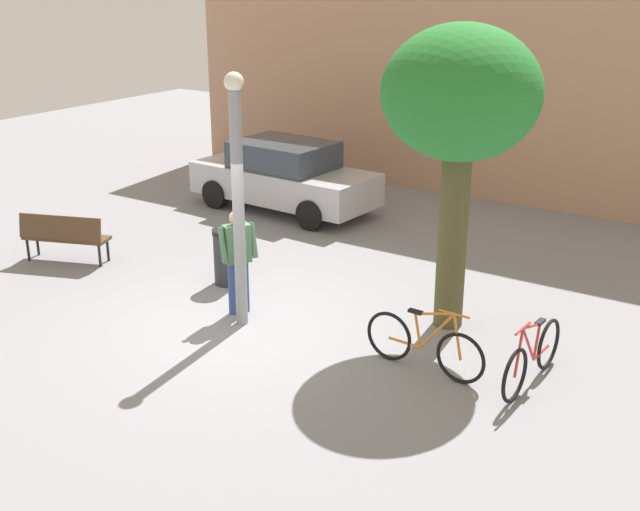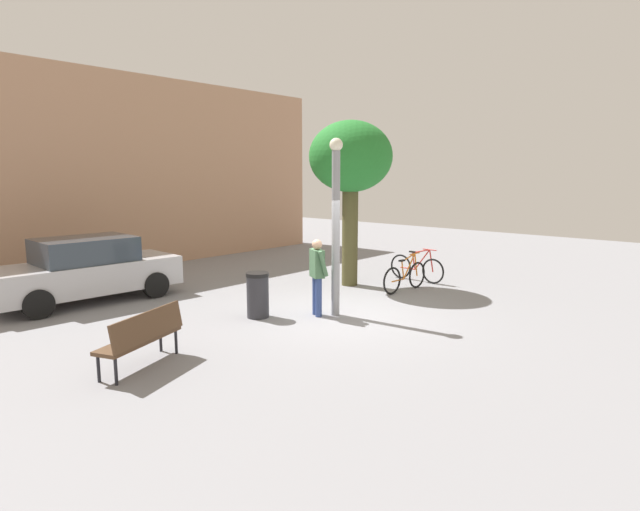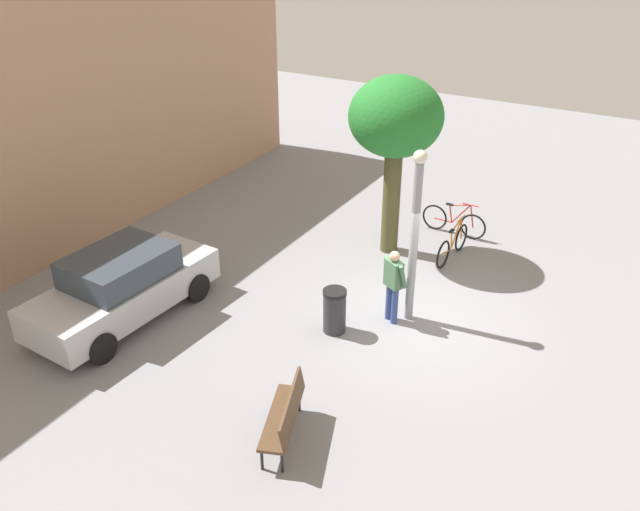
# 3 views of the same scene
# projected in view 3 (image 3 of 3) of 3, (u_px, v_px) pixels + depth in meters

# --- Properties ---
(ground_plane) EXTENTS (36.00, 36.00, 0.00)m
(ground_plane) POSITION_uv_depth(u_px,v_px,m) (410.00, 317.00, 14.32)
(ground_plane) COLOR gray
(building_facade) EXTENTS (15.92, 2.00, 6.18)m
(building_facade) POSITION_uv_depth(u_px,v_px,m) (75.00, 113.00, 17.05)
(building_facade) COLOR tan
(building_facade) RESTS_ON ground_plane
(lamppost) EXTENTS (0.28, 0.28, 3.79)m
(lamppost) POSITION_uv_depth(u_px,v_px,m) (415.00, 231.00, 13.31)
(lamppost) COLOR gray
(lamppost) RESTS_ON ground_plane
(person_by_lamppost) EXTENTS (0.49, 0.63, 1.67)m
(person_by_lamppost) POSITION_uv_depth(u_px,v_px,m) (393.00, 281.00, 13.75)
(person_by_lamppost) COLOR #334784
(person_by_lamppost) RESTS_ON ground_plane
(park_bench) EXTENTS (1.66, 1.01, 0.92)m
(park_bench) POSITION_uv_depth(u_px,v_px,m) (286.00, 414.00, 10.83)
(park_bench) COLOR #513823
(park_bench) RESTS_ON ground_plane
(plaza_tree) EXTENTS (2.24, 2.24, 4.46)m
(plaza_tree) POSITION_uv_depth(u_px,v_px,m) (396.00, 121.00, 15.44)
(plaza_tree) COLOR #4D4928
(plaza_tree) RESTS_ON ground_plane
(bicycle_red) EXTENTS (0.15, 1.81, 0.97)m
(bicycle_red) POSITION_uv_depth(u_px,v_px,m) (454.00, 221.00, 17.67)
(bicycle_red) COLOR black
(bicycle_red) RESTS_ON ground_plane
(bicycle_orange) EXTENTS (1.81, 0.17, 0.97)m
(bicycle_orange) POSITION_uv_depth(u_px,v_px,m) (453.00, 245.00, 16.47)
(bicycle_orange) COLOR black
(bicycle_orange) RESTS_ON ground_plane
(parked_car_silver) EXTENTS (4.29, 2.00, 1.55)m
(parked_car_silver) POSITION_uv_depth(u_px,v_px,m) (123.00, 286.00, 13.96)
(parked_car_silver) COLOR #B7B7BC
(parked_car_silver) RESTS_ON ground_plane
(trash_bin) EXTENTS (0.50, 0.50, 0.97)m
(trash_bin) POSITION_uv_depth(u_px,v_px,m) (335.00, 311.00, 13.64)
(trash_bin) COLOR #2D2D33
(trash_bin) RESTS_ON ground_plane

